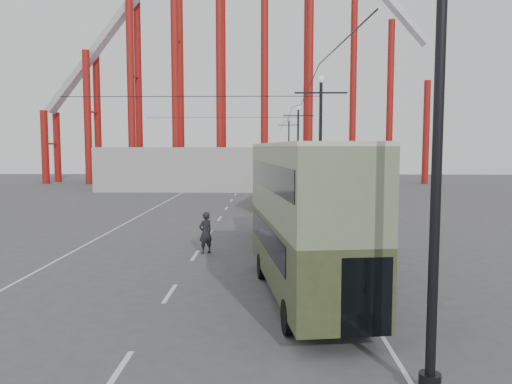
{
  "coord_description": "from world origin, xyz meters",
  "views": [
    {
      "loc": [
        2.32,
        -12.68,
        5.01
      ],
      "look_at": [
        1.84,
        9.69,
        3.0
      ],
      "focal_mm": 35.0,
      "sensor_mm": 36.0,
      "label": 1
    }
  ],
  "objects_px": {
    "single_decker_green": "(299,211)",
    "single_decker_cream": "(279,185)",
    "pedestrian": "(206,233)",
    "double_decker_bus": "(305,212)"
  },
  "relations": [
    {
      "from": "double_decker_bus",
      "to": "pedestrian",
      "type": "bearing_deg",
      "value": 112.8
    },
    {
      "from": "double_decker_bus",
      "to": "pedestrian",
      "type": "xyz_separation_m",
      "value": [
        -4.14,
        7.04,
        -1.9
      ]
    },
    {
      "from": "single_decker_green",
      "to": "single_decker_cream",
      "type": "distance_m",
      "value": 17.94
    },
    {
      "from": "double_decker_bus",
      "to": "single_decker_green",
      "type": "height_order",
      "value": "double_decker_bus"
    },
    {
      "from": "double_decker_bus",
      "to": "pedestrian",
      "type": "height_order",
      "value": "double_decker_bus"
    },
    {
      "from": "single_decker_cream",
      "to": "single_decker_green",
      "type": "bearing_deg",
      "value": -81.42
    },
    {
      "from": "single_decker_cream",
      "to": "pedestrian",
      "type": "bearing_deg",
      "value": -94.84
    },
    {
      "from": "single_decker_green",
      "to": "pedestrian",
      "type": "bearing_deg",
      "value": -173.72
    },
    {
      "from": "single_decker_green",
      "to": "pedestrian",
      "type": "distance_m",
      "value": 4.64
    },
    {
      "from": "single_decker_cream",
      "to": "pedestrian",
      "type": "height_order",
      "value": "single_decker_cream"
    }
  ]
}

